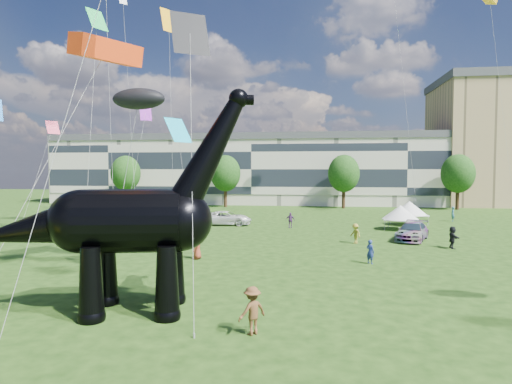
# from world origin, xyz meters

# --- Properties ---
(ground) EXTENTS (220.00, 220.00, 0.00)m
(ground) POSITION_xyz_m (0.00, 0.00, 0.00)
(ground) COLOR #16330C
(ground) RESTS_ON ground
(terrace_row) EXTENTS (78.00, 11.00, 12.00)m
(terrace_row) POSITION_xyz_m (-8.00, 62.00, 6.00)
(terrace_row) COLOR beige
(terrace_row) RESTS_ON ground
(tree_far_left) EXTENTS (5.20, 5.20, 9.44)m
(tree_far_left) POSITION_xyz_m (-30.00, 53.00, 6.29)
(tree_far_left) COLOR #382314
(tree_far_left) RESTS_ON ground
(tree_mid_left) EXTENTS (5.20, 5.20, 9.44)m
(tree_mid_left) POSITION_xyz_m (-12.00, 53.00, 6.29)
(tree_mid_left) COLOR #382314
(tree_mid_left) RESTS_ON ground
(tree_mid_right) EXTENTS (5.20, 5.20, 9.44)m
(tree_mid_right) POSITION_xyz_m (8.00, 53.00, 6.29)
(tree_mid_right) COLOR #382314
(tree_mid_right) RESTS_ON ground
(tree_far_right) EXTENTS (5.20, 5.20, 9.44)m
(tree_far_right) POSITION_xyz_m (26.00, 53.00, 6.29)
(tree_far_right) COLOR #382314
(tree_far_right) RESTS_ON ground
(dinosaur_sculpture) EXTENTS (12.85, 4.64, 10.47)m
(dinosaur_sculpture) POSITION_xyz_m (-5.78, -1.02, 3.95)
(dinosaur_sculpture) COLOR black
(dinosaur_sculpture) RESTS_ON ground
(car_silver) EXTENTS (3.23, 4.55, 1.44)m
(car_silver) POSITION_xyz_m (-13.08, 27.15, 0.72)
(car_silver) COLOR #BABABF
(car_silver) RESTS_ON ground
(car_grey) EXTENTS (4.23, 3.14, 1.33)m
(car_grey) POSITION_xyz_m (-11.27, 24.79, 0.67)
(car_grey) COLOR gray
(car_grey) RESTS_ON ground
(car_white) EXTENTS (5.86, 2.83, 1.61)m
(car_white) POSITION_xyz_m (-7.09, 29.41, 0.80)
(car_white) COLOR silver
(car_white) RESTS_ON ground
(car_dark) EXTENTS (4.26, 6.10, 1.64)m
(car_dark) POSITION_xyz_m (11.82, 20.99, 0.82)
(car_dark) COLOR #595960
(car_dark) RESTS_ON ground
(gazebo_near) EXTENTS (4.74, 4.74, 2.64)m
(gazebo_near) POSITION_xyz_m (12.14, 27.94, 1.85)
(gazebo_near) COLOR silver
(gazebo_near) RESTS_ON ground
(gazebo_far) EXTENTS (5.23, 5.23, 2.78)m
(gazebo_far) POSITION_xyz_m (13.99, 32.16, 1.95)
(gazebo_far) COLOR white
(gazebo_far) RESTS_ON ground
(gazebo_left) EXTENTS (4.36, 4.36, 2.83)m
(gazebo_left) POSITION_xyz_m (-24.03, 28.47, 1.99)
(gazebo_left) COLOR white
(gazebo_left) RESTS_ON ground
(visitors) EXTENTS (52.74, 40.45, 1.89)m
(visitors) POSITION_xyz_m (-0.98, 15.21, 0.89)
(visitors) COLOR navy
(visitors) RESTS_ON ground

